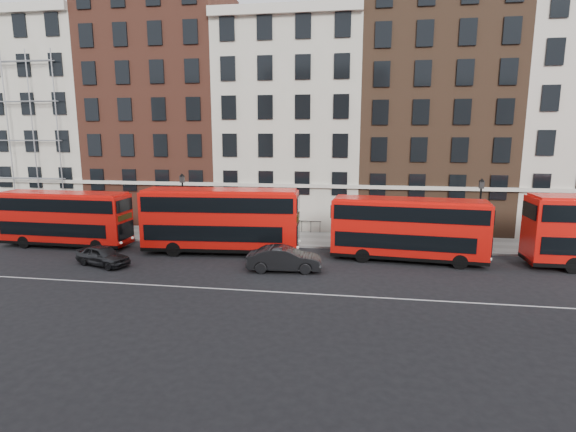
% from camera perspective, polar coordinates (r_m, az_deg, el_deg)
% --- Properties ---
extents(ground, '(120.00, 120.00, 0.00)m').
position_cam_1_polar(ground, '(27.59, -4.97, -7.94)').
color(ground, black).
rests_on(ground, ground).
extents(pavement, '(80.00, 5.00, 0.15)m').
position_cam_1_polar(pavement, '(37.45, -1.11, -2.80)').
color(pavement, gray).
rests_on(pavement, ground).
extents(kerb, '(80.00, 0.30, 0.16)m').
position_cam_1_polar(kerb, '(35.06, -1.82, -3.72)').
color(kerb, gray).
rests_on(kerb, ground).
extents(road_centre_line, '(70.00, 0.12, 0.01)m').
position_cam_1_polar(road_centre_line, '(25.76, -6.05, -9.32)').
color(road_centre_line, white).
rests_on(road_centre_line, ground).
extents(building_terrace, '(64.00, 11.95, 22.00)m').
position_cam_1_polar(building_terrace, '(43.78, 0.17, 12.55)').
color(building_terrace, '#B3AD9B').
rests_on(building_terrace, ground).
extents(bus_a, '(10.20, 2.72, 4.26)m').
position_cam_1_polar(bus_a, '(38.57, -26.52, -0.18)').
color(bus_a, red).
rests_on(bus_a, ground).
extents(bus_b, '(11.42, 3.51, 4.73)m').
position_cam_1_polar(bus_b, '(32.92, -8.60, -0.40)').
color(bus_b, red).
rests_on(bus_b, ground).
extents(bus_c, '(10.49, 3.36, 4.33)m').
position_cam_1_polar(bus_c, '(31.64, 14.95, -1.49)').
color(bus_c, red).
rests_on(bus_c, ground).
extents(car_rear, '(4.23, 2.78, 1.34)m').
position_cam_1_polar(car_rear, '(32.44, -22.46, -4.66)').
color(car_rear, '#232326').
rests_on(car_rear, ground).
extents(car_front, '(4.90, 2.12, 1.57)m').
position_cam_1_polar(car_front, '(28.81, -0.47, -5.46)').
color(car_front, black).
rests_on(car_front, ground).
extents(lamp_post_left, '(0.44, 0.44, 5.33)m').
position_cam_1_polar(lamp_post_left, '(37.75, -13.17, 1.68)').
color(lamp_post_left, black).
rests_on(lamp_post_left, pavement).
extents(lamp_post_right, '(0.44, 0.44, 5.33)m').
position_cam_1_polar(lamp_post_right, '(35.78, 23.14, 0.62)').
color(lamp_post_right, black).
rests_on(lamp_post_right, pavement).
extents(traffic_light, '(0.25, 0.45, 3.27)m').
position_cam_1_polar(traffic_light, '(37.14, 32.37, -0.84)').
color(traffic_light, black).
rests_on(traffic_light, pavement).
extents(iron_railings, '(6.60, 0.06, 1.00)m').
position_cam_1_polar(iron_railings, '(39.44, -0.55, -1.25)').
color(iron_railings, black).
rests_on(iron_railings, pavement).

